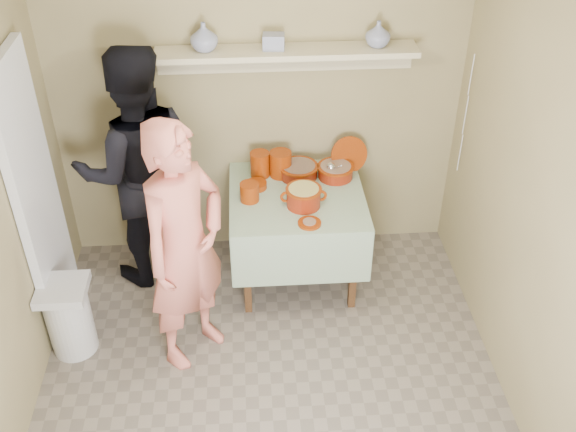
{
  "coord_description": "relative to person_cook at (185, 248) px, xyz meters",
  "views": [
    {
      "loc": [
        -0.09,
        -2.74,
        3.47
      ],
      "look_at": [
        0.15,
        0.75,
        0.95
      ],
      "focal_mm": 42.0,
      "sensor_mm": 36.0,
      "label": 1
    }
  ],
  "objects": [
    {
      "name": "wall_shelf",
      "position": [
        0.7,
        1.09,
        0.8
      ],
      "size": [
        1.8,
        0.25,
        0.21
      ],
      "color": "#C2B690",
      "rests_on": "room_shell"
    },
    {
      "name": "room_shell",
      "position": [
        0.5,
        -0.56,
        0.74
      ],
      "size": [
        3.04,
        3.54,
        2.62
      ],
      "color": "#8F8258",
      "rests_on": "ground"
    },
    {
      "name": "cazuela_meat_a",
      "position": [
        0.78,
        0.95,
        -0.06
      ],
      "size": [
        0.3,
        0.3,
        0.1
      ],
      "color": "#631307",
      "rests_on": "serving_table"
    },
    {
      "name": "trash_bin",
      "position": [
        -0.83,
        0.05,
        -0.59
      ],
      "size": [
        0.32,
        0.32,
        0.56
      ],
      "color": "silver",
      "rests_on": "ground"
    },
    {
      "name": "front_plate",
      "position": [
        0.81,
        0.35,
        -0.1
      ],
      "size": [
        0.16,
        0.16,
        0.03
      ],
      "color": "#6F1E00",
      "rests_on": "serving_table"
    },
    {
      "name": "ground",
      "position": [
        0.5,
        -0.56,
        -0.87
      ],
      "size": [
        3.5,
        3.5,
        0.0
      ],
      "primitive_type": "plane",
      "color": "#6E6256",
      "rests_on": "ground"
    },
    {
      "name": "bowl_stack",
      "position": [
        0.41,
        0.66,
        -0.05
      ],
      "size": [
        0.14,
        0.14,
        0.14
      ],
      "primitive_type": "cylinder",
      "color": "#6F1E00",
      "rests_on": "serving_table"
    },
    {
      "name": "cazuela_rice",
      "position": [
        0.79,
        0.57,
        -0.03
      ],
      "size": [
        0.33,
        0.25,
        0.14
      ],
      "color": "#631307",
      "rests_on": "serving_table"
    },
    {
      "name": "plate_stack_a",
      "position": [
        0.5,
        0.99,
        -0.02
      ],
      "size": [
        0.15,
        0.15,
        0.19
      ],
      "primitive_type": "cylinder",
      "color": "#6F1E00",
      "rests_on": "serving_table"
    },
    {
      "name": "electrical_cord",
      "position": [
        1.97,
        0.92,
        0.38
      ],
      "size": [
        0.01,
        0.05,
        0.9
      ],
      "color": "silver",
      "rests_on": "wall_shelf"
    },
    {
      "name": "tile_panel",
      "position": [
        -0.96,
        0.39,
        0.13
      ],
      "size": [
        0.06,
        0.7,
        2.0
      ],
      "primitive_type": "cube",
      "color": "silver",
      "rests_on": "ground"
    },
    {
      "name": "ceramic_box",
      "position": [
        0.61,
        1.07,
        0.9
      ],
      "size": [
        0.15,
        0.12,
        0.1
      ],
      "primitive_type": "cube",
      "rotation": [
        0.0,
        0.0,
        -0.09
      ],
      "color": "navy",
      "rests_on": "wall_shelf"
    },
    {
      "name": "ladle",
      "position": [
        1.02,
        0.89,
        -0.0
      ],
      "size": [
        0.08,
        0.26,
        0.19
      ],
      "color": "silver",
      "rests_on": "cazuela_meat_b"
    },
    {
      "name": "vase_right",
      "position": [
        1.32,
        1.07,
        0.93
      ],
      "size": [
        0.22,
        0.22,
        0.18
      ],
      "primitive_type": "imported",
      "rotation": [
        0.0,
        0.0,
        0.35
      ],
      "color": "navy",
      "rests_on": "wall_shelf"
    },
    {
      "name": "serving_table",
      "position": [
        0.75,
        0.72,
        -0.23
      ],
      "size": [
        0.97,
        0.97,
        0.76
      ],
      "color": "#4C2D16",
      "rests_on": "ground"
    },
    {
      "name": "plate_stack_b",
      "position": [
        0.65,
        0.98,
        -0.01
      ],
      "size": [
        0.16,
        0.16,
        0.2
      ],
      "primitive_type": "cylinder",
      "color": "#6F1E00",
      "rests_on": "serving_table"
    },
    {
      "name": "empty_bowl",
      "position": [
        0.46,
        0.82,
        -0.09
      ],
      "size": [
        0.15,
        0.15,
        0.05
      ],
      "primitive_type": "cylinder",
      "color": "#6F1E00",
      "rests_on": "serving_table"
    },
    {
      "name": "cazuela_meat_b",
      "position": [
        1.06,
        0.93,
        -0.06
      ],
      "size": [
        0.28,
        0.28,
        0.1
      ],
      "color": "#631307",
      "rests_on": "serving_table"
    },
    {
      "name": "vase_left",
      "position": [
        0.15,
        1.07,
        0.94
      ],
      "size": [
        0.24,
        0.24,
        0.19
      ],
      "primitive_type": "imported",
      "rotation": [
        0.0,
        0.0,
        0.37
      ],
      "color": "navy",
      "rests_on": "wall_shelf"
    },
    {
      "name": "propped_lid",
      "position": [
        1.17,
        1.05,
        0.01
      ],
      "size": [
        0.29,
        0.15,
        0.27
      ],
      "primitive_type": "cylinder",
      "rotation": [
        1.24,
        0.0,
        0.16
      ],
      "color": "#6F1E00",
      "rests_on": "serving_table"
    },
    {
      "name": "person_cook",
      "position": [
        0.0,
        0.0,
        0.0
      ],
      "size": [
        0.74,
        0.75,
        1.75
      ],
      "primitive_type": "imported",
      "rotation": [
        0.0,
        0.0,
        0.84
      ],
      "color": "#CE6759",
      "rests_on": "ground"
    },
    {
      "name": "person_helper",
      "position": [
        -0.38,
        0.86,
        0.05
      ],
      "size": [
        1.04,
        0.89,
        1.86
      ],
      "primitive_type": "imported",
      "rotation": [
        0.0,
        0.0,
        -2.91
      ],
      "color": "black",
      "rests_on": "ground"
    }
  ]
}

